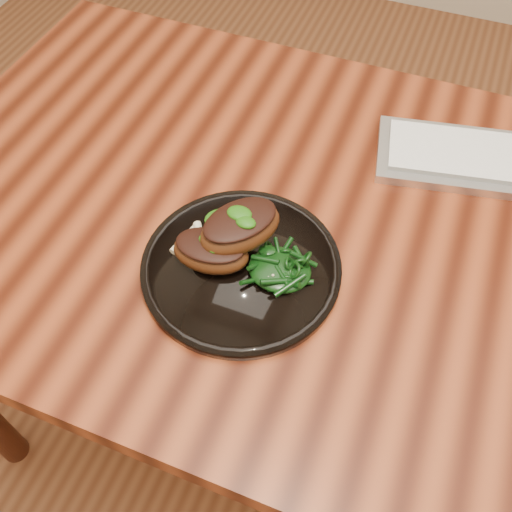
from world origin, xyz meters
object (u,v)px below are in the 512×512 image
at_px(desk, 405,281).
at_px(plate, 241,267).
at_px(greens_heap, 280,267).
at_px(lamb_chop_front, 210,251).

xyz_separation_m(desk, plate, (-0.22, -0.13, 0.09)).
bearing_deg(plate, desk, 30.08).
bearing_deg(greens_heap, plate, -174.81).
xyz_separation_m(lamb_chop_front, greens_heap, (0.09, 0.01, -0.01)).
distance_m(desk, greens_heap, 0.23).
bearing_deg(lamb_chop_front, plate, 13.59).
bearing_deg(plate, greens_heap, 5.19).
height_order(lamb_chop_front, greens_heap, lamb_chop_front).
height_order(desk, greens_heap, greens_heap).
height_order(desk, lamb_chop_front, lamb_chop_front).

